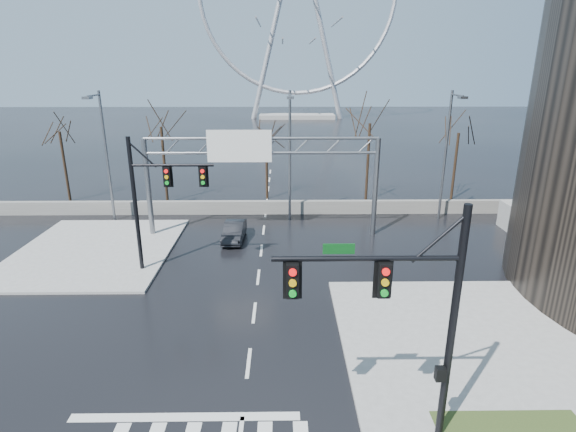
{
  "coord_description": "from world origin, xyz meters",
  "views": [
    {
      "loc": [
        1.42,
        -15.65,
        11.51
      ],
      "look_at": [
        1.72,
        7.17,
        4.0
      ],
      "focal_mm": 28.0,
      "sensor_mm": 36.0,
      "label": 1
    }
  ],
  "objects_px": {
    "signal_mast_far": "(154,193)",
    "ferris_wheel": "(298,0)",
    "signal_mast_near": "(410,307)",
    "car": "(234,231)",
    "sign_gantry": "(256,165)"
  },
  "relations": [
    {
      "from": "sign_gantry",
      "to": "car",
      "type": "relative_size",
      "value": 4.22
    },
    {
      "from": "sign_gantry",
      "to": "signal_mast_near",
      "type": "bearing_deg",
      "value": -73.81
    },
    {
      "from": "signal_mast_near",
      "to": "ferris_wheel",
      "type": "height_order",
      "value": "ferris_wheel"
    },
    {
      "from": "signal_mast_far",
      "to": "ferris_wheel",
      "type": "bearing_deg",
      "value": 82.8
    },
    {
      "from": "signal_mast_near",
      "to": "sign_gantry",
      "type": "xyz_separation_m",
      "value": [
        -5.52,
        19.0,
        0.31
      ]
    },
    {
      "from": "signal_mast_far",
      "to": "sign_gantry",
      "type": "bearing_deg",
      "value": 47.53
    },
    {
      "from": "ferris_wheel",
      "to": "car",
      "type": "height_order",
      "value": "ferris_wheel"
    },
    {
      "from": "signal_mast_far",
      "to": "car",
      "type": "relative_size",
      "value": 2.06
    },
    {
      "from": "signal_mast_near",
      "to": "car",
      "type": "height_order",
      "value": "signal_mast_near"
    },
    {
      "from": "signal_mast_near",
      "to": "signal_mast_far",
      "type": "distance_m",
      "value": 17.03
    },
    {
      "from": "sign_gantry",
      "to": "ferris_wheel",
      "type": "height_order",
      "value": "ferris_wheel"
    },
    {
      "from": "car",
      "to": "sign_gantry",
      "type": "bearing_deg",
      "value": 33.03
    },
    {
      "from": "signal_mast_near",
      "to": "ferris_wheel",
      "type": "relative_size",
      "value": 0.16
    },
    {
      "from": "car",
      "to": "signal_mast_near",
      "type": "bearing_deg",
      "value": -66.12
    },
    {
      "from": "ferris_wheel",
      "to": "car",
      "type": "bearing_deg",
      "value": -94.93
    }
  ]
}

